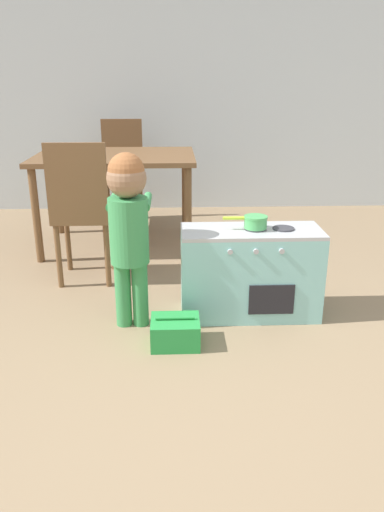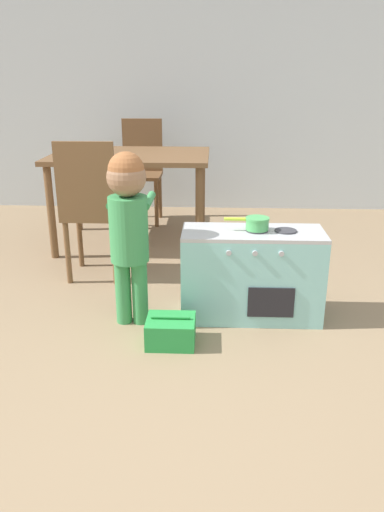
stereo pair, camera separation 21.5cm
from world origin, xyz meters
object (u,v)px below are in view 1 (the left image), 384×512
(toy_pot, at_px, (255,221))
(child_figure, at_px, (128,218))
(toy_basket, at_px, (175,332))
(play_kitchen, at_px, (250,272))
(dining_chair_far, at_px, (122,169))
(dining_table, at_px, (116,166))
(dining_chair_near, at_px, (82,210))

(toy_pot, bearing_deg, child_figure, -171.07)
(child_figure, distance_m, toy_basket, 0.63)
(play_kitchen, xyz_separation_m, child_figure, (-0.66, -0.11, 0.36))
(play_kitchen, distance_m, toy_basket, 0.58)
(play_kitchen, height_order, dining_chair_far, dining_chair_far)
(dining_table, xyz_separation_m, dining_chair_far, (-0.02, 0.71, -0.15))
(toy_basket, height_order, dining_chair_near, dining_chair_near)
(dining_table, bearing_deg, child_figure, -81.49)
(dining_chair_far, bearing_deg, dining_chair_near, 85.20)
(play_kitchen, xyz_separation_m, toy_pot, (0.02, 0.00, 0.30))
(child_figure, xyz_separation_m, dining_table, (-0.21, 1.38, 0.03))
(child_figure, relative_size, toy_basket, 3.82)
(dining_chair_near, height_order, dining_chair_far, same)
(toy_pot, bearing_deg, dining_chair_near, 153.39)
(play_kitchen, bearing_deg, dining_chair_far, 114.13)
(play_kitchen, bearing_deg, child_figure, -170.91)
(dining_table, xyz_separation_m, dining_chair_near, (-0.14, -0.76, -0.15))
(play_kitchen, xyz_separation_m, dining_chair_far, (-0.89, 1.98, 0.24))
(child_figure, bearing_deg, play_kitchen, 9.09)
(play_kitchen, relative_size, toy_basket, 3.13)
(play_kitchen, xyz_separation_m, dining_table, (-0.87, 1.27, 0.39))
(toy_pot, bearing_deg, play_kitchen, -178.22)
(toy_pot, distance_m, dining_chair_far, 2.18)
(child_figure, distance_m, dining_chair_near, 0.72)
(dining_table, bearing_deg, toy_basket, -74.70)
(child_figure, height_order, dining_chair_far, child_figure)
(dining_table, bearing_deg, toy_pot, -55.21)
(dining_chair_near, distance_m, dining_chair_far, 1.47)
(toy_pot, xyz_separation_m, dining_chair_near, (-1.03, 0.51, -0.06))
(toy_pot, relative_size, toy_basket, 0.99)
(dining_table, bearing_deg, dining_chair_far, 91.60)
(toy_basket, height_order, dining_table, dining_table)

